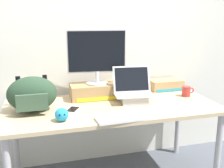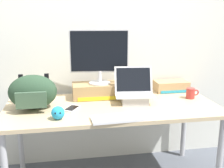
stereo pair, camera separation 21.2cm
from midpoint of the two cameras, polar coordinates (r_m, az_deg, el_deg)
back_wall at (r=2.68m, az=0.44°, el=10.81°), size 7.00×0.10×2.60m
desk at (r=2.33m, az=2.62°, el=-5.91°), size 1.75×0.80×0.72m
toner_box_yellow at (r=2.50m, az=-0.13°, el=-1.34°), size 0.49×0.24×0.13m
desktop_monitor at (r=2.43m, az=-0.14°, el=6.00°), size 0.52×0.19×0.48m
open_laptop at (r=2.37m, az=7.15°, el=-2.34°), size 0.35×0.27×0.30m
external_keyboard at (r=2.00m, az=5.07°, el=-7.02°), size 0.44×0.17×0.02m
messenger_backpack at (r=2.24m, az=-13.47°, el=-1.67°), size 0.38×0.29×0.28m
coffee_mug at (r=2.60m, az=18.21°, el=-1.86°), size 0.12×0.08×0.09m
cell_phone at (r=2.21m, az=-5.57°, el=-5.09°), size 0.14×0.17×0.01m
plush_toy at (r=2.00m, az=-8.14°, el=-5.95°), size 0.10×0.10×0.10m
toner_box_cyan at (r=2.79m, az=14.25°, el=-0.44°), size 0.32×0.18×0.10m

